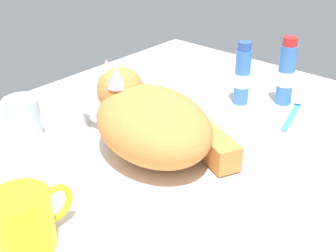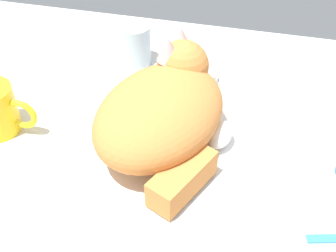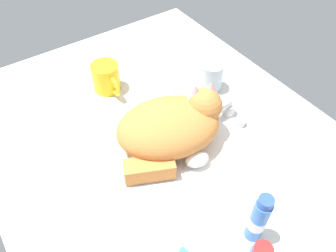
{
  "view_description": "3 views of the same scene",
  "coord_description": "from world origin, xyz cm",
  "views": [
    {
      "loc": [
        -50.13,
        -46.89,
        42.64
      ],
      "look_at": [
        1.91,
        -1.76,
        5.92
      ],
      "focal_mm": 48.87,
      "sensor_mm": 36.0,
      "label": 1
    },
    {
      "loc": [
        13.34,
        -49.31,
        49.03
      ],
      "look_at": [
        1.33,
        -0.16,
        4.46
      ],
      "focal_mm": 46.55,
      "sensor_mm": 36.0,
      "label": 2
    },
    {
      "loc": [
        43.19,
        -29.54,
        63.83
      ],
      "look_at": [
        -0.67,
        0.35,
        5.92
      ],
      "focal_mm": 35.31,
      "sensor_mm": 36.0,
      "label": 3
    }
  ],
  "objects": [
    {
      "name": "ground_plane",
      "position": [
        0.0,
        0.0,
        -1.5
      ],
      "size": [
        110.0,
        82.5,
        3.0
      ],
      "primitive_type": "cube",
      "color": "silver"
    },
    {
      "name": "sink_basin",
      "position": [
        0.0,
        0.0,
        0.4
      ],
      "size": [
        31.87,
        31.87,
        0.8
      ],
      "primitive_type": "cylinder",
      "color": "white",
      "rests_on": "ground_plane"
    },
    {
      "name": "faucet",
      "position": [
        0.0,
        17.81,
        2.39
      ],
      "size": [
        12.73,
        11.42,
        5.3
      ],
      "color": "silver",
      "rests_on": "ground_plane"
    },
    {
      "name": "cat",
      "position": [
        0.5,
        1.01,
        6.74
      ],
      "size": [
        24.34,
        29.65,
        14.32
      ],
      "color": "#D17F3D",
      "rests_on": "sink_basin"
    },
    {
      "name": "coffee_mug",
      "position": [
        -27.25,
        -2.66,
        4.13
      ],
      "size": [
        11.78,
        7.76,
        8.26
      ],
      "color": "yellow",
      "rests_on": "ground_plane"
    },
    {
      "name": "rinse_cup",
      "position": [
        -11.0,
        22.39,
        4.13
      ],
      "size": [
        6.45,
        6.45,
        8.26
      ],
      "color": "silver",
      "rests_on": "ground_plane"
    },
    {
      "name": "toothpaste_bottle",
      "position": [
        28.9,
        0.68,
        6.43
      ],
      "size": [
        3.36,
        3.36,
        13.79
      ],
      "color": "#3870C6",
      "rests_on": "ground_plane"
    },
    {
      "name": "mouthwash_bottle",
      "position": [
        34.9,
        -6.4,
        6.94
      ],
      "size": [
        3.6,
        3.6,
        14.84
      ],
      "color": "#3870C6",
      "rests_on": "ground_plane"
    },
    {
      "name": "toothbrush",
      "position": [
        31.08,
        -10.89,
        0.52
      ],
      "size": [
        14.28,
        4.93,
        1.6
      ],
      "color": "#388CD8",
      "rests_on": "ground_plane"
    }
  ]
}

